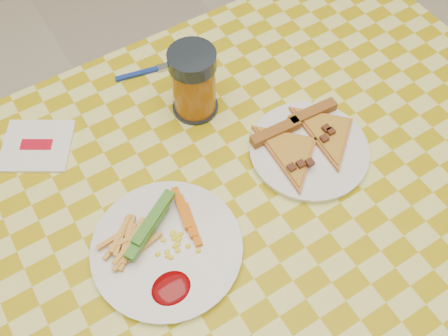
{
  "coord_description": "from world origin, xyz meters",
  "views": [
    {
      "loc": [
        -0.24,
        -0.35,
        1.53
      ],
      "look_at": [
        0.01,
        0.05,
        0.78
      ],
      "focal_mm": 40.0,
      "sensor_mm": 36.0,
      "label": 1
    }
  ],
  "objects_px": {
    "table": "(233,218)",
    "drink_glass": "(194,83)",
    "plate_right": "(309,151)",
    "plate_left": "(167,249)"
  },
  "relations": [
    {
      "from": "plate_right",
      "to": "drink_glass",
      "type": "height_order",
      "value": "drink_glass"
    },
    {
      "from": "plate_left",
      "to": "plate_right",
      "type": "relative_size",
      "value": 1.13
    },
    {
      "from": "plate_right",
      "to": "drink_glass",
      "type": "distance_m",
      "value": 0.25
    },
    {
      "from": "drink_glass",
      "to": "table",
      "type": "bearing_deg",
      "value": -102.15
    },
    {
      "from": "table",
      "to": "plate_left",
      "type": "bearing_deg",
      "value": -170.65
    },
    {
      "from": "plate_left",
      "to": "drink_glass",
      "type": "height_order",
      "value": "drink_glass"
    },
    {
      "from": "plate_left",
      "to": "drink_glass",
      "type": "xyz_separation_m",
      "value": [
        0.19,
        0.24,
        0.07
      ]
    },
    {
      "from": "table",
      "to": "drink_glass",
      "type": "height_order",
      "value": "drink_glass"
    },
    {
      "from": "table",
      "to": "plate_left",
      "type": "relative_size",
      "value": 5.23
    },
    {
      "from": "table",
      "to": "drink_glass",
      "type": "relative_size",
      "value": 8.77
    }
  ]
}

